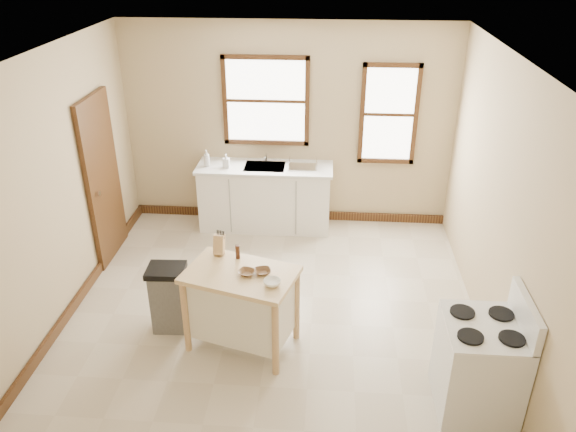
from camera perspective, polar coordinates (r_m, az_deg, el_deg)
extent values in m
plane|color=#BFB198|center=(6.21, -1.75, -10.67)|extent=(5.00, 5.00, 0.00)
plane|color=white|center=(5.01, -2.22, 15.52)|extent=(5.00, 5.00, 0.00)
cube|color=tan|center=(7.78, 0.02, 9.12)|extent=(4.50, 0.04, 2.80)
cube|color=tan|center=(6.12, -23.40, 1.63)|extent=(0.04, 5.00, 2.80)
cube|color=tan|center=(5.70, 21.16, 0.18)|extent=(0.04, 5.00, 2.80)
cube|color=black|center=(7.31, -18.30, 3.55)|extent=(0.06, 0.90, 2.10)
cube|color=black|center=(8.27, 0.01, 0.18)|extent=(4.50, 0.04, 0.12)
cube|color=black|center=(6.75, -21.08, -8.69)|extent=(0.04, 5.00, 0.12)
cylinder|color=silver|center=(7.82, -2.25, 6.31)|extent=(0.03, 0.03, 0.22)
imported|color=#B2B2B2|center=(7.73, -8.26, 5.84)|extent=(0.12, 0.12, 0.23)
imported|color=#B2B2B2|center=(7.66, -6.29, 5.60)|extent=(0.09, 0.09, 0.19)
cylinder|color=#3E1F10|center=(5.63, -5.14, -3.64)|extent=(0.06, 0.06, 0.15)
imported|color=brown|center=(5.40, -4.22, -5.76)|extent=(0.19, 0.19, 0.04)
imported|color=brown|center=(5.41, -2.59, -5.66)|extent=(0.20, 0.20, 0.04)
imported|color=white|center=(5.23, -1.62, -6.79)|extent=(0.23, 0.23, 0.05)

